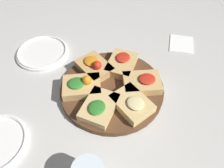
% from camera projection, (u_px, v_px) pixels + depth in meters
% --- Properties ---
extents(ground_plane, '(3.00, 3.00, 0.00)m').
position_uv_depth(ground_plane, '(112.00, 91.00, 0.72)').
color(ground_plane, beige).
extents(serving_board, '(0.33, 0.33, 0.02)m').
position_uv_depth(serving_board, '(112.00, 89.00, 0.71)').
color(serving_board, '#51331E').
rests_on(serving_board, ground_plane).
extents(focaccia_slice_0, '(0.15, 0.14, 0.05)m').
position_uv_depth(focaccia_slice_0, '(94.00, 67.00, 0.74)').
color(focaccia_slice_0, tan).
rests_on(focaccia_slice_0, serving_board).
extents(focaccia_slice_1, '(0.09, 0.12, 0.05)m').
position_uv_depth(focaccia_slice_1, '(82.00, 86.00, 0.68)').
color(focaccia_slice_1, tan).
rests_on(focaccia_slice_1, serving_board).
extents(focaccia_slice_2, '(0.14, 0.13, 0.04)m').
position_uv_depth(focaccia_slice_2, '(99.00, 107.00, 0.63)').
color(focaccia_slice_2, '#DBB775').
rests_on(focaccia_slice_2, serving_board).
extents(focaccia_slice_3, '(0.15, 0.14, 0.04)m').
position_uv_depth(focaccia_slice_3, '(132.00, 104.00, 0.64)').
color(focaccia_slice_3, '#DBB775').
rests_on(focaccia_slice_3, serving_board).
extents(focaccia_slice_4, '(0.09, 0.12, 0.04)m').
position_uv_depth(focaccia_slice_4, '(142.00, 82.00, 0.69)').
color(focaccia_slice_4, tan).
rests_on(focaccia_slice_4, serving_board).
extents(focaccia_slice_5, '(0.14, 0.12, 0.04)m').
position_uv_depth(focaccia_slice_5, '(122.00, 64.00, 0.75)').
color(focaccia_slice_5, tan).
rests_on(focaccia_slice_5, serving_board).
extents(plate_right, '(0.19, 0.19, 0.02)m').
position_uv_depth(plate_right, '(42.00, 52.00, 0.83)').
color(plate_right, white).
rests_on(plate_right, ground_plane).
extents(napkin_stack, '(0.13, 0.11, 0.01)m').
position_uv_depth(napkin_stack, '(181.00, 44.00, 0.87)').
color(napkin_stack, white).
rests_on(napkin_stack, ground_plane).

